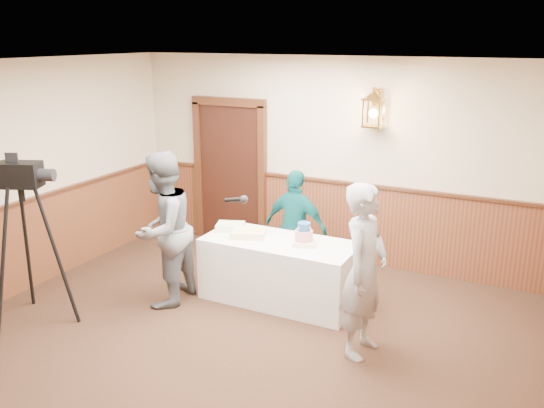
{
  "coord_description": "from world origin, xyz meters",
  "views": [
    {
      "loc": [
        2.72,
        -3.78,
        3.05
      ],
      "look_at": [
        -0.02,
        1.7,
        1.25
      ],
      "focal_mm": 38.0,
      "sensor_mm": 36.0,
      "label": 1
    }
  ],
  "objects_px": {
    "sheet_cake_yellow": "(248,233)",
    "assistant_p": "(296,227)",
    "tiered_cake": "(304,236)",
    "sheet_cake_green": "(230,227)",
    "baker": "(364,271)",
    "tv_camera_rig": "(29,253)",
    "interviewer": "(163,230)",
    "display_table": "(280,271)"
  },
  "relations": [
    {
      "from": "sheet_cake_green",
      "to": "interviewer",
      "type": "xyz_separation_m",
      "value": [
        -0.46,
        -0.74,
        0.12
      ]
    },
    {
      "from": "sheet_cake_green",
      "to": "interviewer",
      "type": "bearing_deg",
      "value": -121.8
    },
    {
      "from": "tiered_cake",
      "to": "sheet_cake_green",
      "type": "xyz_separation_m",
      "value": [
        -1.02,
        0.08,
        -0.07
      ]
    },
    {
      "from": "sheet_cake_yellow",
      "to": "tv_camera_rig",
      "type": "height_order",
      "value": "tv_camera_rig"
    },
    {
      "from": "tiered_cake",
      "to": "interviewer",
      "type": "relative_size",
      "value": 0.18
    },
    {
      "from": "tiered_cake",
      "to": "sheet_cake_green",
      "type": "distance_m",
      "value": 1.03
    },
    {
      "from": "sheet_cake_yellow",
      "to": "sheet_cake_green",
      "type": "relative_size",
      "value": 1.17
    },
    {
      "from": "assistant_p",
      "to": "display_table",
      "type": "bearing_deg",
      "value": 100.92
    },
    {
      "from": "display_table",
      "to": "tiered_cake",
      "type": "relative_size",
      "value": 5.4
    },
    {
      "from": "tiered_cake",
      "to": "interviewer",
      "type": "xyz_separation_m",
      "value": [
        -1.48,
        -0.66,
        0.05
      ]
    },
    {
      "from": "sheet_cake_green",
      "to": "interviewer",
      "type": "height_order",
      "value": "interviewer"
    },
    {
      "from": "sheet_cake_yellow",
      "to": "baker",
      "type": "distance_m",
      "value": 1.77
    },
    {
      "from": "tiered_cake",
      "to": "display_table",
      "type": "bearing_deg",
      "value": -178.1
    },
    {
      "from": "assistant_p",
      "to": "tiered_cake",
      "type": "bearing_deg",
      "value": 126.83
    },
    {
      "from": "interviewer",
      "to": "assistant_p",
      "type": "xyz_separation_m",
      "value": [
        1.12,
        1.25,
        -0.18
      ]
    },
    {
      "from": "sheet_cake_yellow",
      "to": "sheet_cake_green",
      "type": "bearing_deg",
      "value": 159.27
    },
    {
      "from": "tiered_cake",
      "to": "baker",
      "type": "relative_size",
      "value": 0.19
    },
    {
      "from": "display_table",
      "to": "tiered_cake",
      "type": "bearing_deg",
      "value": 1.9
    },
    {
      "from": "sheet_cake_green",
      "to": "interviewer",
      "type": "relative_size",
      "value": 0.18
    },
    {
      "from": "assistant_p",
      "to": "baker",
      "type": "bearing_deg",
      "value": 140.45
    },
    {
      "from": "sheet_cake_yellow",
      "to": "interviewer",
      "type": "xyz_separation_m",
      "value": [
        -0.78,
        -0.62,
        0.12
      ]
    },
    {
      "from": "tv_camera_rig",
      "to": "sheet_cake_yellow",
      "type": "bearing_deg",
      "value": 19.66
    },
    {
      "from": "tiered_cake",
      "to": "assistant_p",
      "type": "relative_size",
      "value": 0.23
    },
    {
      "from": "assistant_p",
      "to": "tv_camera_rig",
      "type": "height_order",
      "value": "tv_camera_rig"
    },
    {
      "from": "tiered_cake",
      "to": "interviewer",
      "type": "height_order",
      "value": "interviewer"
    },
    {
      "from": "display_table",
      "to": "sheet_cake_yellow",
      "type": "height_order",
      "value": "sheet_cake_yellow"
    },
    {
      "from": "interviewer",
      "to": "sheet_cake_yellow",
      "type": "bearing_deg",
      "value": 125.3
    },
    {
      "from": "baker",
      "to": "tv_camera_rig",
      "type": "height_order",
      "value": "tv_camera_rig"
    },
    {
      "from": "sheet_cake_yellow",
      "to": "sheet_cake_green",
      "type": "height_order",
      "value": "sheet_cake_yellow"
    },
    {
      "from": "interviewer",
      "to": "tv_camera_rig",
      "type": "xyz_separation_m",
      "value": [
        -1.0,
        -1.04,
        -0.1
      ]
    },
    {
      "from": "sheet_cake_yellow",
      "to": "assistant_p",
      "type": "bearing_deg",
      "value": 61.71
    },
    {
      "from": "sheet_cake_green",
      "to": "assistant_p",
      "type": "bearing_deg",
      "value": 37.46
    },
    {
      "from": "sheet_cake_yellow",
      "to": "interviewer",
      "type": "height_order",
      "value": "interviewer"
    },
    {
      "from": "tiered_cake",
      "to": "baker",
      "type": "height_order",
      "value": "baker"
    },
    {
      "from": "sheet_cake_yellow",
      "to": "sheet_cake_green",
      "type": "distance_m",
      "value": 0.34
    },
    {
      "from": "sheet_cake_green",
      "to": "interviewer",
      "type": "distance_m",
      "value": 0.88
    },
    {
      "from": "sheet_cake_yellow",
      "to": "tiered_cake",
      "type": "bearing_deg",
      "value": 3.43
    },
    {
      "from": "sheet_cake_yellow",
      "to": "interviewer",
      "type": "relative_size",
      "value": 0.21
    },
    {
      "from": "tiered_cake",
      "to": "interviewer",
      "type": "bearing_deg",
      "value": -155.92
    },
    {
      "from": "tiered_cake",
      "to": "sheet_cake_green",
      "type": "bearing_deg",
      "value": 175.53
    },
    {
      "from": "sheet_cake_yellow",
      "to": "assistant_p",
      "type": "xyz_separation_m",
      "value": [
        0.34,
        0.63,
        -0.06
      ]
    },
    {
      "from": "tiered_cake",
      "to": "sheet_cake_yellow",
      "type": "relative_size",
      "value": 0.86
    }
  ]
}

